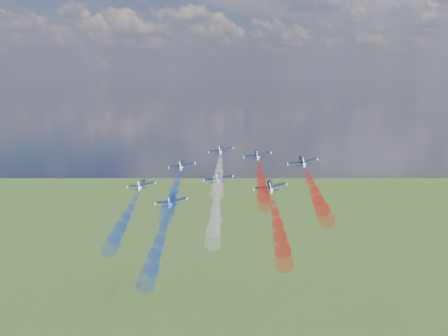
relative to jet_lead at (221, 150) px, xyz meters
The scene contains 16 objects.
jet_lead is the anchor object (origin of this frame).
trail_lead 22.06m from the jet_lead, 55.70° to the right, with size 3.47×34.92×3.47m, color white, non-canonical shape.
jet_inner_left 17.35m from the jet_lead, 96.11° to the right, with size 8.34×10.42×2.78m, color black, non-canonical shape.
trail_inner_left 37.08m from the jet_lead, 73.36° to the right, with size 3.47×34.92×3.47m, color blue, non-canonical shape.
jet_inner_right 17.85m from the jet_lead, 17.46° to the right, with size 8.34×10.42×2.78m, color black, non-canonical shape.
trail_inner_right 37.60m from the jet_lead, 38.59° to the right, with size 3.47×34.92×3.47m, color red, non-canonical shape.
jet_outer_left 33.05m from the jet_lead, 96.26° to the right, with size 8.34×10.42×2.78m, color black, non-canonical shape.
trail_outer_left 51.91m from the jet_lead, 80.11° to the right, with size 3.47×34.92×3.47m, color blue, non-canonical shape.
jet_center_third 27.06m from the jet_lead, 55.49° to the right, with size 8.34×10.42×2.78m, color black, non-canonical shape.
trail_center_third 49.12m from the jet_lead, 55.59° to the right, with size 3.47×34.92×3.47m, color white, non-canonical shape.
jet_outer_right 34.84m from the jet_lead, 15.36° to the right, with size 8.34×10.42×2.78m, color black, non-canonical shape.
trail_outer_right 53.44m from the jet_lead, 30.72° to the right, with size 3.47×34.92×3.47m, color red, non-canonical shape.
jet_rear_left 42.52m from the jet_lead, 70.86° to the right, with size 8.34×10.42×2.78m, color black, non-canonical shape.
trail_rear_left 64.08m from the jet_lead, 65.68° to the right, with size 3.47×34.92×3.47m, color blue, non-canonical shape.
jet_rear_right 42.26m from the jet_lead, 37.57° to the right, with size 8.34×10.42×2.78m, color black, non-canonical shape.
trail_rear_right 63.58m from the jet_lead, 43.74° to the right, with size 3.47×34.92×3.47m, color red, non-canonical shape.
Camera 1 is at (93.41, -136.64, 194.85)m, focal length 41.65 mm.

